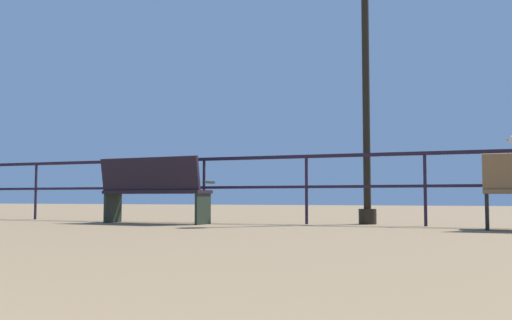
{
  "coord_description": "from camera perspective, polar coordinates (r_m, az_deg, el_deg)",
  "views": [
    {
      "loc": [
        1.59,
        1.21,
        0.38
      ],
      "look_at": [
        -1.42,
        8.76,
        0.91
      ],
      "focal_mm": 40.62,
      "sensor_mm": 36.0,
      "label": 1
    }
  ],
  "objects": [
    {
      "name": "pier_railing",
      "position": [
        8.21,
        10.53,
        -1.21
      ],
      "size": [
        21.57,
        0.05,
        1.0
      ],
      "color": "black",
      "rests_on": "ground_plane"
    },
    {
      "name": "bench_near_left",
      "position": [
        8.68,
        -10.12,
        -2.58
      ],
      "size": [
        1.73,
        0.68,
        0.97
      ],
      "color": "black",
      "rests_on": "ground_plane"
    },
    {
      "name": "lamppost_center",
      "position": [
        8.78,
        10.73,
        10.29
      ],
      "size": [
        0.35,
        0.35,
        4.04
      ],
      "color": "black",
      "rests_on": "ground_plane"
    }
  ]
}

